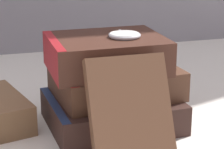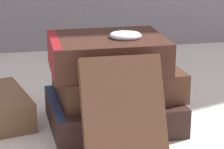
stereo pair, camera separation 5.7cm
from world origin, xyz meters
name	(u,v)px [view 1 (the left image)]	position (x,y,z in m)	size (l,w,h in m)	color
ground_plane	(126,127)	(0.00, 0.00, 0.00)	(3.00, 3.00, 0.00)	silver
book_flat_bottom	(109,111)	(-0.02, 0.01, 0.02)	(0.19, 0.16, 0.04)	#331E19
book_flat_middle	(112,81)	(-0.01, 0.03, 0.06)	(0.19, 0.15, 0.04)	#4C2D1E
book_flat_top	(103,54)	(-0.03, 0.02, 0.11)	(0.16, 0.13, 0.05)	#422319
book_leaning_front	(131,115)	(-0.03, -0.10, 0.06)	(0.10, 0.08, 0.13)	brown
pocket_watch	(125,35)	(0.00, 0.01, 0.14)	(0.05, 0.05, 0.01)	white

